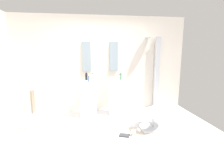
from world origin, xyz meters
TOP-DOWN VIEW (x-y plane):
  - ground_plane at (0.00, 0.00)m, footprint 4.80×3.60m
  - rear_partition at (0.00, 1.65)m, footprint 4.80×0.10m
  - pedestal_sink_left at (-0.37, 1.19)m, footprint 0.42×0.42m
  - pedestal_sink_right at (0.37, 1.19)m, footprint 0.42×0.42m
  - vanity_mirror_left at (-0.37, 1.58)m, footprint 0.22×0.03m
  - vanity_mirror_right at (0.37, 1.58)m, footprint 0.22×0.03m
  - shower_column at (1.61, 1.53)m, footprint 0.49×0.24m
  - lounge_chair at (0.99, 0.14)m, footprint 1.10×1.11m
  - towel_rack at (-1.57, 0.49)m, footprint 0.37×0.22m
  - area_rug at (0.51, -0.06)m, footprint 0.96×0.66m
  - magazine_charcoal at (0.29, -0.11)m, footprint 0.24×0.21m
  - coffee_mug at (0.47, -0.12)m, footprint 0.08×0.08m
  - soap_bottle_white at (-0.24, 1.20)m, footprint 0.04×0.04m
  - soap_bottle_green at (0.48, 1.17)m, footprint 0.05×0.05m
  - soap_bottle_black at (-0.40, 1.31)m, footprint 0.06×0.06m
  - soap_bottle_grey at (0.50, 1.23)m, footprint 0.04×0.04m
  - soap_bottle_blue at (-0.35, 1.06)m, footprint 0.04×0.04m
  - soap_bottle_clear at (0.47, 1.23)m, footprint 0.04×0.04m

SIDE VIEW (x-z plane):
  - ground_plane at x=0.00m, z-range -0.04..0.00m
  - area_rug at x=0.51m, z-range 0.00..0.01m
  - magazine_charcoal at x=0.29m, z-range 0.01..0.03m
  - coffee_mug at x=0.47m, z-range 0.01..0.12m
  - lounge_chair at x=0.99m, z-range 0.03..0.67m
  - pedestal_sink_left at x=-0.37m, z-range -0.04..0.99m
  - pedestal_sink_right at x=0.37m, z-range -0.04..0.99m
  - towel_rack at x=-1.57m, z-range 0.15..1.10m
  - soap_bottle_blue at x=-0.35m, z-range 0.92..1.06m
  - soap_bottle_clear at x=0.47m, z-range 0.92..1.07m
  - soap_bottle_grey at x=0.50m, z-range 0.92..1.07m
  - soap_bottle_green at x=0.48m, z-range 0.92..1.10m
  - soap_bottle_white at x=-0.24m, z-range 0.92..1.10m
  - soap_bottle_black at x=-0.40m, z-range 0.92..1.11m
  - shower_column at x=1.61m, z-range 0.05..2.10m
  - rear_partition at x=0.00m, z-range 0.00..2.60m
  - vanity_mirror_left at x=-0.37m, z-range 1.13..1.91m
  - vanity_mirror_right at x=0.37m, z-range 1.13..1.91m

